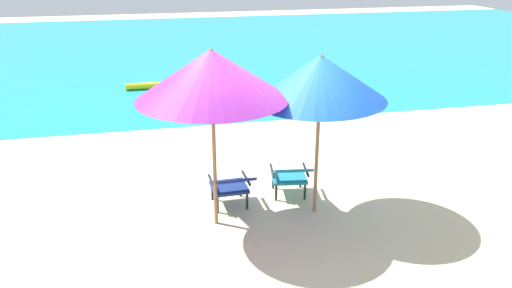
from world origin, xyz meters
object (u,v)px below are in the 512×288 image
at_px(beach_umbrella_left, 212,75).
at_px(beach_umbrella_right, 320,78).
at_px(lounge_chair_right, 291,175).
at_px(lounge_chair_left, 232,185).
at_px(swim_buoy, 156,85).

xyz_separation_m(beach_umbrella_left, beach_umbrella_right, (1.45, 0.04, -0.13)).
bearing_deg(lounge_chair_right, lounge_chair_left, -171.01).
relative_size(lounge_chair_left, beach_umbrella_left, 0.32).
bearing_deg(lounge_chair_left, beach_umbrella_right, -14.58).
xyz_separation_m(lounge_chair_left, beach_umbrella_left, (-0.28, -0.34, 1.71)).
xyz_separation_m(swim_buoy, beach_umbrella_right, (1.99, -7.46, 1.88)).
height_order(lounge_chair_left, lounge_chair_right, same).
relative_size(beach_umbrella_left, beach_umbrella_right, 1.19).
distance_m(swim_buoy, lounge_chair_right, 7.24).
height_order(swim_buoy, beach_umbrella_right, beach_umbrella_right).
xyz_separation_m(swim_buoy, beach_umbrella_left, (0.54, -7.50, 2.02)).
distance_m(swim_buoy, beach_umbrella_right, 7.95).
distance_m(beach_umbrella_left, beach_umbrella_right, 1.45).
relative_size(swim_buoy, lounge_chair_left, 1.79).
distance_m(lounge_chair_left, beach_umbrella_left, 1.77).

